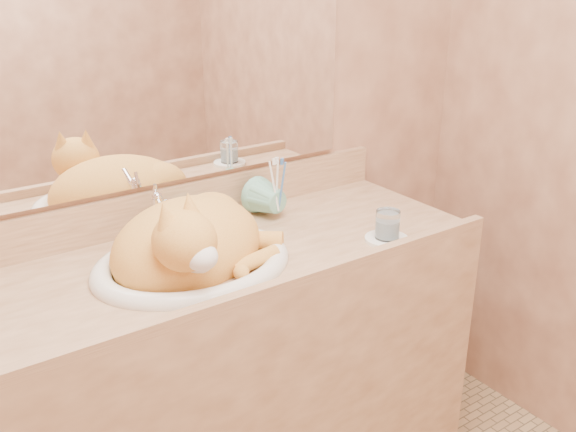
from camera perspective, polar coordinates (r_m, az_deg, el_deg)
wall_back at (r=1.81m, az=-12.85°, el=10.70°), size 2.40×0.02×2.50m
vanity_counter at (r=1.92m, az=-7.42°, el=-15.50°), size 1.60×0.55×0.85m
mirror at (r=1.78m, az=-13.09°, el=15.06°), size 1.30×0.02×0.80m
sink_basin at (r=1.64m, az=-8.62°, el=-1.94°), size 0.59×0.53×0.16m
faucet at (r=1.81m, az=-11.44°, el=0.07°), size 0.07×0.12×0.15m
cat at (r=1.65m, az=-8.70°, el=-2.04°), size 0.53×0.48×0.24m
soap_dispenser at (r=1.79m, az=-6.84°, el=0.44°), size 0.09×0.09×0.17m
toothbrush_cup at (r=1.91m, az=-0.85°, el=1.06°), size 0.13×0.13×0.11m
toothbrushes at (r=1.89m, az=-0.86°, el=2.91°), size 0.03×0.03×0.20m
saucer at (r=1.82m, az=8.76°, el=-2.05°), size 0.12×0.12×0.01m
water_glass at (r=1.80m, az=8.85°, el=-0.75°), size 0.07×0.07×0.08m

